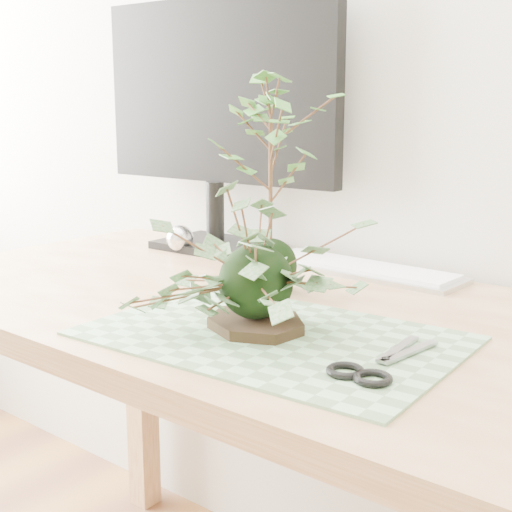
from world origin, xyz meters
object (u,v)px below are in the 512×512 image
(ivy_kokedama, at_px, (256,247))
(keyboard, at_px, (360,268))
(maple_kokedama, at_px, (271,132))
(desk, at_px, (313,367))
(monitor, at_px, (217,107))

(ivy_kokedama, bearing_deg, keyboard, 100.36)
(ivy_kokedama, height_order, maple_kokedama, maple_kokedama)
(ivy_kokedama, bearing_deg, desk, 83.15)
(maple_kokedama, relative_size, keyboard, 0.94)
(ivy_kokedama, height_order, monitor, monitor)
(ivy_kokedama, distance_m, maple_kokedama, 0.27)
(keyboard, height_order, monitor, monitor)
(maple_kokedama, xyz_separation_m, monitor, (-0.32, 0.22, 0.04))
(keyboard, bearing_deg, monitor, -178.89)
(desk, xyz_separation_m, monitor, (-0.46, 0.29, 0.40))
(ivy_kokedama, distance_m, keyboard, 0.43)
(monitor, bearing_deg, keyboard, -2.60)
(maple_kokedama, distance_m, monitor, 0.39)
(desk, xyz_separation_m, keyboard, (-0.09, 0.28, 0.10))
(ivy_kokedama, bearing_deg, maple_kokedama, 122.93)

